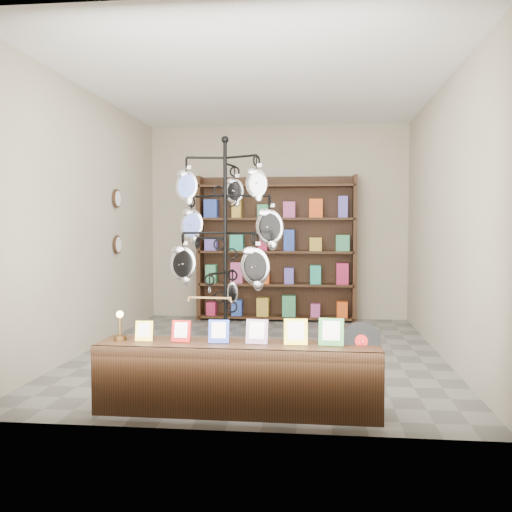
# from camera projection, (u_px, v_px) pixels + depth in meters

# --- Properties ---
(ground) EXTENTS (5.00, 5.00, 0.00)m
(ground) POSITION_uv_depth(u_px,v_px,m) (261.00, 353.00, 6.49)
(ground) COLOR slate
(ground) RESTS_ON ground
(room_envelope) EXTENTS (5.00, 5.00, 5.00)m
(room_envelope) POSITION_uv_depth(u_px,v_px,m) (261.00, 190.00, 6.39)
(room_envelope) COLOR #B4A791
(room_envelope) RESTS_ON ground
(display_tree) EXTENTS (1.21, 1.13, 2.36)m
(display_tree) POSITION_uv_depth(u_px,v_px,m) (225.00, 233.00, 5.88)
(display_tree) COLOR black
(display_tree) RESTS_ON ground
(front_shelf) EXTENTS (2.19, 0.46, 0.77)m
(front_shelf) POSITION_uv_depth(u_px,v_px,m) (238.00, 377.00, 4.41)
(front_shelf) COLOR black
(front_shelf) RESTS_ON ground
(back_shelving) EXTENTS (2.42, 0.36, 2.20)m
(back_shelving) POSITION_uv_depth(u_px,v_px,m) (276.00, 253.00, 8.72)
(back_shelving) COLOR black
(back_shelving) RESTS_ON ground
(wall_clocks) EXTENTS (0.03, 0.24, 0.84)m
(wall_clocks) POSITION_uv_depth(u_px,v_px,m) (117.00, 222.00, 7.43)
(wall_clocks) COLOR black
(wall_clocks) RESTS_ON ground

